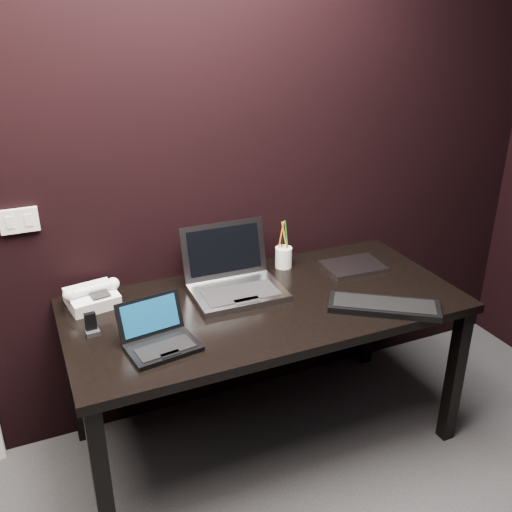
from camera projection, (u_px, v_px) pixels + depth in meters
name	position (u px, v px, depth m)	size (l,w,h in m)	color
wall_back	(165.00, 160.00, 2.46)	(4.00, 4.00, 0.00)	black
wall_switch	(19.00, 221.00, 2.29)	(0.15, 0.02, 0.10)	silver
desk	(266.00, 317.00, 2.50)	(1.70, 0.80, 0.74)	black
netbook	(159.00, 338.00, 2.14)	(0.29, 0.26, 0.16)	black
silver_laptop	(234.00, 280.00, 2.54)	(0.40, 0.36, 0.27)	#949398
ext_keyboard	(384.00, 306.00, 2.40)	(0.47, 0.39, 0.03)	black
closed_laptop	(353.00, 266.00, 2.77)	(0.29, 0.22, 0.02)	#9C9CA2
desk_phone	(92.00, 297.00, 2.41)	(0.25, 0.21, 0.12)	white
mobile_phone	(91.00, 326.00, 2.21)	(0.06, 0.05, 0.09)	black
pen_cup	(284.00, 256.00, 2.77)	(0.10, 0.10, 0.24)	white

